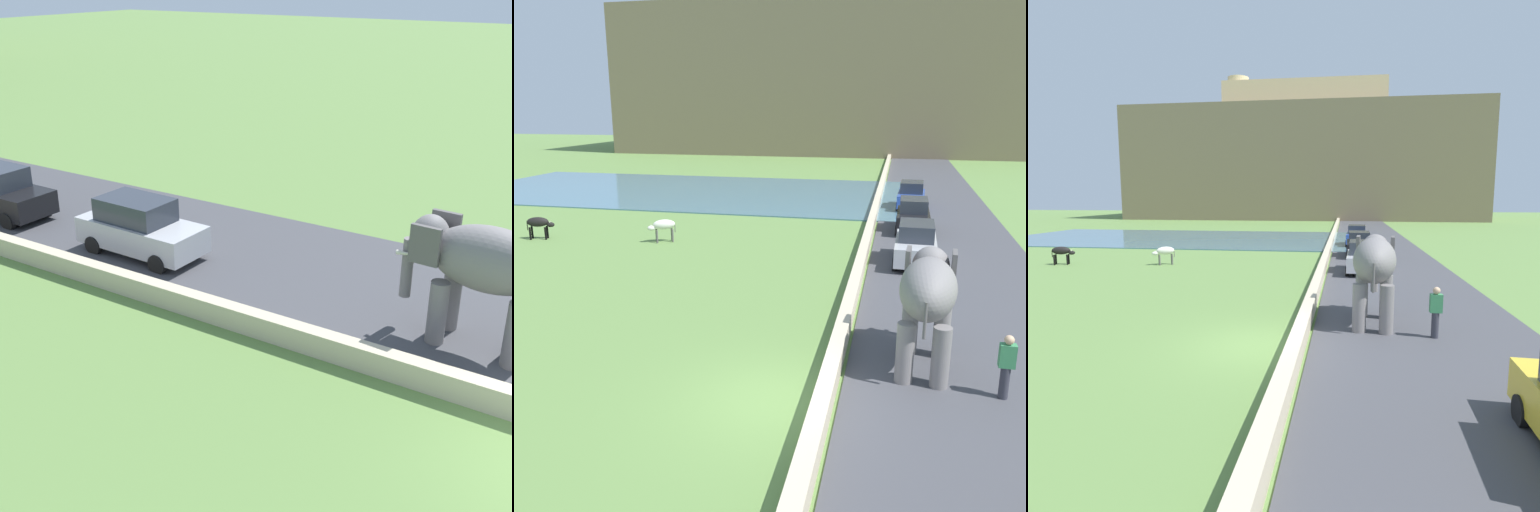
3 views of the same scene
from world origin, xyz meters
TOP-DOWN VIEW (x-y plane):
  - road_surface at (5.00, 20.00)m, footprint 7.00×120.00m
  - elephant at (3.44, 2.61)m, footprint 1.60×3.52m
  - car_silver at (3.43, 12.64)m, footprint 1.87×4.04m

SIDE VIEW (x-z plane):
  - road_surface at x=5.00m, z-range 0.00..0.06m
  - car_silver at x=3.43m, z-range 0.00..1.80m
  - elephant at x=3.44m, z-range 0.54..3.53m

